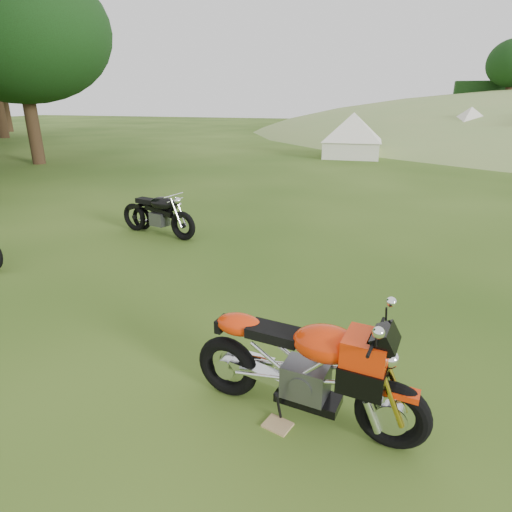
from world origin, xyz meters
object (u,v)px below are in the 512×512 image
(tent_left, at_px, (353,133))
(vintage_moto_c, at_px, (157,213))
(sport_motorcycle, at_px, (305,359))
(tent_mid, at_px, (468,128))
(vintage_moto_b, at_px, (161,214))
(plywood_board, at_px, (278,425))

(tent_left, bearing_deg, vintage_moto_c, -103.00)
(sport_motorcycle, bearing_deg, tent_mid, 88.00)
(vintage_moto_c, bearing_deg, vintage_moto_b, 96.87)
(vintage_moto_b, height_order, tent_mid, tent_mid)
(sport_motorcycle, relative_size, vintage_moto_b, 1.28)
(sport_motorcycle, height_order, vintage_moto_b, sport_motorcycle)
(plywood_board, relative_size, tent_mid, 0.09)
(vintage_moto_c, relative_size, tent_left, 0.73)
(vintage_moto_c, bearing_deg, tent_mid, 79.00)
(tent_left, bearing_deg, plywood_board, -88.87)
(vintage_moto_c, bearing_deg, plywood_board, -37.85)
(sport_motorcycle, xyz_separation_m, vintage_moto_b, (-4.27, 4.83, -0.20))
(plywood_board, bearing_deg, vintage_moto_c, 129.99)
(sport_motorcycle, bearing_deg, tent_left, 102.80)
(vintage_moto_b, xyz_separation_m, tent_left, (2.54, 14.81, 0.74))
(vintage_moto_c, xyz_separation_m, tent_left, (2.55, 14.95, 0.66))
(tent_left, distance_m, tent_mid, 7.74)
(sport_motorcycle, height_order, tent_mid, tent_mid)
(tent_mid, bearing_deg, tent_left, -162.93)
(sport_motorcycle, bearing_deg, plywood_board, -126.87)
(plywood_board, height_order, tent_left, tent_left)
(plywood_board, distance_m, tent_left, 19.93)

